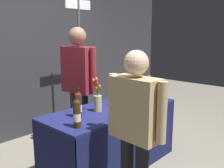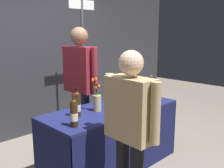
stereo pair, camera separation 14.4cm
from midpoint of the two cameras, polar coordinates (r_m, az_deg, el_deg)
The scene contains 14 objects.
ground_plane at distance 3.46m, azimuth -1.25°, elevation -17.79°, with size 12.00×12.00×0.00m, color gray.
back_partition at distance 4.46m, azimuth -18.30°, elevation 7.34°, with size 6.75×0.12×2.83m, color #2D2D33.
tasting_table at distance 3.23m, azimuth -1.29°, elevation -9.42°, with size 1.77×0.73×0.78m.
featured_wine_bottle at distance 3.47m, azimuth 0.50°, elevation -1.16°, with size 0.07×0.07×0.36m.
display_bottle_0 at distance 3.62m, azimuth 7.14°, elevation -0.99°, with size 0.07×0.07×0.33m.
display_bottle_1 at distance 2.81m, azimuth -9.03°, elevation -4.54°, with size 0.08×0.08×0.33m.
display_bottle_2 at distance 2.51m, azimuth -9.50°, elevation -6.45°, with size 0.08×0.08×0.33m.
display_bottle_3 at distance 3.29m, azimuth 2.38°, elevation -1.94°, with size 0.07×0.07×0.34m.
wine_glass_near_vendor at distance 3.54m, azimuth 3.28°, elevation -2.08°, with size 0.07×0.07×0.12m.
flower_vase at distance 3.00m, azimuth -4.65°, elevation -3.60°, with size 0.10×0.10×0.41m.
brochure_stand at distance 3.19m, azimuth -1.01°, elevation -3.69°, with size 0.17×0.01×0.16m, color silver.
vendor_presenter at distance 3.54m, azimuth -8.69°, elevation 1.34°, with size 0.25×0.64×1.76m.
taster_foreground_right at distance 2.24m, azimuth 3.35°, elevation -8.45°, with size 0.23×0.62×1.55m.
booth_signpost at distance 4.14m, azimuth -8.29°, elevation 6.15°, with size 0.49×0.04×2.22m.
Camera 1 is at (-2.23, -2.05, 1.68)m, focal length 40.88 mm.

